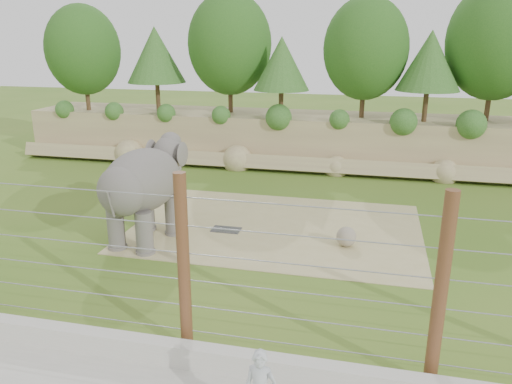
# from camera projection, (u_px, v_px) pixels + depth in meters

# --- Properties ---
(ground) EXTENTS (90.00, 90.00, 0.00)m
(ground) POSITION_uv_depth(u_px,v_px,m) (241.00, 262.00, 15.00)
(ground) COLOR #406B1C
(ground) RESTS_ON ground
(back_embankment) EXTENTS (30.00, 5.52, 8.77)m
(back_embankment) POSITION_uv_depth(u_px,v_px,m) (315.00, 87.00, 25.45)
(back_embankment) COLOR #998260
(back_embankment) RESTS_ON ground
(dirt_patch) EXTENTS (10.00, 7.00, 0.02)m
(dirt_patch) POSITION_uv_depth(u_px,v_px,m) (276.00, 227.00, 17.68)
(dirt_patch) COLOR tan
(dirt_patch) RESTS_ON ground
(drain_grate) EXTENTS (1.00, 0.60, 0.03)m
(drain_grate) POSITION_uv_depth(u_px,v_px,m) (226.00, 230.00, 17.41)
(drain_grate) COLOR #262628
(drain_grate) RESTS_ON dirt_patch
(elephant) EXTENTS (2.28, 4.21, 3.24)m
(elephant) POSITION_uv_depth(u_px,v_px,m) (144.00, 194.00, 16.05)
(elephant) COLOR #5E5A54
(elephant) RESTS_ON ground
(stone_ball) EXTENTS (0.64, 0.64, 0.64)m
(stone_ball) POSITION_uv_depth(u_px,v_px,m) (346.00, 237.00, 16.01)
(stone_ball) COLOR gray
(stone_ball) RESTS_ON dirt_patch
(retaining_wall) EXTENTS (26.00, 0.35, 0.50)m
(retaining_wall) POSITION_uv_depth(u_px,v_px,m) (179.00, 354.00, 10.29)
(retaining_wall) COLOR #B9B7AB
(retaining_wall) RESTS_ON ground
(barrier_fence) EXTENTS (20.26, 0.26, 4.00)m
(barrier_fence) POSITION_uv_depth(u_px,v_px,m) (184.00, 266.00, 10.23)
(barrier_fence) COLOR brown
(barrier_fence) RESTS_ON ground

